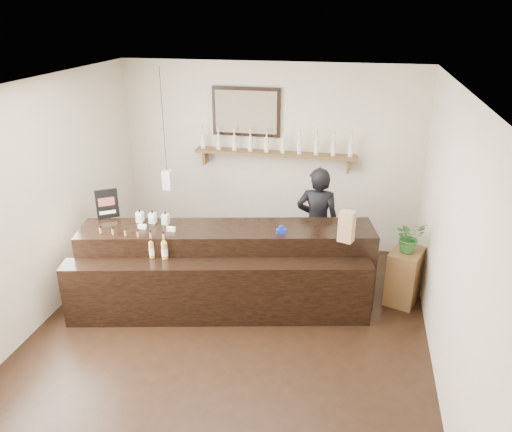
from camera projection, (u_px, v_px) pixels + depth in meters
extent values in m
plane|color=black|center=(230.00, 332.00, 5.83)|extent=(5.00, 5.00, 0.00)
plane|color=beige|center=(269.00, 157.00, 7.54)|extent=(4.50, 0.00, 4.50)
plane|color=beige|center=(123.00, 384.00, 3.03)|extent=(4.50, 0.00, 4.50)
plane|color=beige|center=(37.00, 206.00, 5.71)|extent=(0.00, 5.00, 5.00)
plane|color=beige|center=(450.00, 241.00, 4.87)|extent=(0.00, 5.00, 5.00)
plane|color=white|center=(224.00, 88.00, 4.74)|extent=(5.00, 5.00, 0.00)
cube|color=brown|center=(275.00, 154.00, 7.37)|extent=(2.40, 0.25, 0.04)
cube|color=brown|center=(205.00, 157.00, 7.64)|extent=(0.04, 0.20, 0.20)
cube|color=brown|center=(348.00, 165.00, 7.24)|extent=(0.04, 0.20, 0.20)
cube|color=black|center=(246.00, 112.00, 7.31)|extent=(1.02, 0.04, 0.72)
cube|color=#483F2E|center=(246.00, 112.00, 7.29)|extent=(0.92, 0.01, 0.62)
cube|color=white|center=(167.00, 180.00, 7.03)|extent=(0.12, 0.12, 0.28)
cylinder|color=black|center=(163.00, 120.00, 6.70)|extent=(0.01, 0.01, 1.41)
cylinder|color=beige|center=(203.00, 142.00, 7.52)|extent=(0.07, 0.07, 0.20)
cone|color=beige|center=(203.00, 133.00, 7.47)|extent=(0.07, 0.07, 0.05)
cylinder|color=beige|center=(202.00, 130.00, 7.45)|extent=(0.02, 0.02, 0.07)
cylinder|color=#D7893F|center=(202.00, 126.00, 7.43)|extent=(0.03, 0.03, 0.02)
cylinder|color=white|center=(203.00, 143.00, 7.53)|extent=(0.07, 0.07, 0.09)
cylinder|color=beige|center=(219.00, 143.00, 7.48)|extent=(0.07, 0.07, 0.20)
cone|color=beige|center=(218.00, 134.00, 7.43)|extent=(0.07, 0.07, 0.05)
cylinder|color=beige|center=(218.00, 130.00, 7.40)|extent=(0.02, 0.02, 0.07)
cylinder|color=#D7893F|center=(218.00, 127.00, 7.39)|extent=(0.03, 0.03, 0.02)
cylinder|color=white|center=(219.00, 144.00, 7.49)|extent=(0.07, 0.07, 0.09)
cylinder|color=beige|center=(234.00, 143.00, 7.43)|extent=(0.07, 0.07, 0.20)
cone|color=beige|center=(234.00, 135.00, 7.38)|extent=(0.07, 0.07, 0.05)
cylinder|color=beige|center=(234.00, 131.00, 7.36)|extent=(0.02, 0.02, 0.07)
cylinder|color=#D7893F|center=(234.00, 128.00, 7.34)|extent=(0.03, 0.03, 0.02)
cylinder|color=white|center=(234.00, 145.00, 7.44)|extent=(0.07, 0.07, 0.09)
cylinder|color=beige|center=(250.00, 144.00, 7.39)|extent=(0.07, 0.07, 0.20)
cone|color=beige|center=(250.00, 136.00, 7.34)|extent=(0.07, 0.07, 0.05)
cylinder|color=beige|center=(250.00, 132.00, 7.31)|extent=(0.02, 0.02, 0.07)
cylinder|color=#D7893F|center=(250.00, 129.00, 7.29)|extent=(0.03, 0.03, 0.02)
cylinder|color=white|center=(250.00, 146.00, 7.39)|extent=(0.07, 0.07, 0.09)
cylinder|color=beige|center=(267.00, 145.00, 7.34)|extent=(0.07, 0.07, 0.20)
cone|color=beige|center=(267.00, 137.00, 7.29)|extent=(0.07, 0.07, 0.05)
cylinder|color=beige|center=(267.00, 133.00, 7.27)|extent=(0.02, 0.02, 0.07)
cylinder|color=#D7893F|center=(267.00, 129.00, 7.25)|extent=(0.03, 0.03, 0.02)
cylinder|color=white|center=(267.00, 146.00, 7.35)|extent=(0.07, 0.07, 0.09)
cylinder|color=beige|center=(283.00, 146.00, 7.29)|extent=(0.07, 0.07, 0.20)
cone|color=beige|center=(283.00, 137.00, 7.25)|extent=(0.07, 0.07, 0.05)
cylinder|color=beige|center=(283.00, 133.00, 7.22)|extent=(0.02, 0.02, 0.07)
cylinder|color=#D7893F|center=(283.00, 130.00, 7.20)|extent=(0.03, 0.03, 0.02)
cylinder|color=white|center=(283.00, 147.00, 7.30)|extent=(0.07, 0.07, 0.09)
cylinder|color=beige|center=(300.00, 147.00, 7.25)|extent=(0.07, 0.07, 0.20)
cone|color=beige|center=(300.00, 138.00, 7.20)|extent=(0.07, 0.07, 0.05)
cylinder|color=beige|center=(300.00, 134.00, 7.18)|extent=(0.02, 0.02, 0.07)
cylinder|color=#D7893F|center=(300.00, 131.00, 7.16)|extent=(0.03, 0.03, 0.02)
cylinder|color=white|center=(300.00, 148.00, 7.26)|extent=(0.07, 0.07, 0.09)
cylinder|color=beige|center=(316.00, 148.00, 7.20)|extent=(0.07, 0.07, 0.20)
cone|color=beige|center=(317.00, 139.00, 7.15)|extent=(0.07, 0.07, 0.05)
cylinder|color=beige|center=(317.00, 135.00, 7.13)|extent=(0.02, 0.02, 0.07)
cylinder|color=#D7893F|center=(317.00, 132.00, 7.11)|extent=(0.03, 0.03, 0.02)
cylinder|color=white|center=(316.00, 149.00, 7.21)|extent=(0.07, 0.07, 0.09)
cylinder|color=beige|center=(333.00, 149.00, 7.16)|extent=(0.07, 0.07, 0.20)
cone|color=beige|center=(334.00, 140.00, 7.11)|extent=(0.07, 0.07, 0.05)
cylinder|color=beige|center=(334.00, 136.00, 7.08)|extent=(0.02, 0.02, 0.07)
cylinder|color=#D7893F|center=(334.00, 133.00, 7.07)|extent=(0.03, 0.03, 0.02)
cylinder|color=white|center=(333.00, 150.00, 7.17)|extent=(0.07, 0.07, 0.09)
cylinder|color=beige|center=(351.00, 150.00, 7.11)|extent=(0.07, 0.07, 0.20)
cone|color=beige|center=(351.00, 141.00, 7.06)|extent=(0.07, 0.07, 0.05)
cylinder|color=beige|center=(352.00, 137.00, 7.04)|extent=(0.02, 0.02, 0.07)
cylinder|color=#D7893F|center=(352.00, 133.00, 7.02)|extent=(0.03, 0.03, 0.02)
cylinder|color=white|center=(351.00, 151.00, 7.12)|extent=(0.07, 0.07, 0.09)
cube|color=black|center=(228.00, 264.00, 6.30)|extent=(3.66, 1.39, 1.01)
cube|color=black|center=(218.00, 292.00, 5.92)|extent=(3.59, 1.08, 0.76)
cube|color=white|center=(142.00, 227.00, 6.07)|extent=(0.10, 0.04, 0.05)
cube|color=white|center=(171.00, 229.00, 6.00)|extent=(0.10, 0.04, 0.05)
cube|color=#D9DF88|center=(84.00, 246.00, 6.06)|extent=(0.12, 0.12, 0.12)
cube|color=#D9DF88|center=(83.00, 237.00, 6.01)|extent=(0.12, 0.12, 0.12)
cube|color=beige|center=(140.00, 217.00, 6.24)|extent=(0.08, 0.08, 0.13)
cube|color=#D0A2B2|center=(138.00, 218.00, 6.20)|extent=(0.07, 0.00, 0.06)
cylinder|color=black|center=(139.00, 211.00, 6.21)|extent=(0.02, 0.02, 0.03)
cube|color=beige|center=(153.00, 218.00, 6.21)|extent=(0.08, 0.08, 0.13)
cube|color=#D0A2B2|center=(151.00, 220.00, 6.17)|extent=(0.07, 0.00, 0.06)
cylinder|color=black|center=(152.00, 212.00, 6.18)|extent=(0.02, 0.02, 0.03)
cube|color=beige|center=(165.00, 219.00, 6.18)|extent=(0.08, 0.08, 0.13)
cube|color=#D0A2B2|center=(164.00, 221.00, 6.13)|extent=(0.07, 0.00, 0.06)
cylinder|color=black|center=(165.00, 213.00, 6.14)|extent=(0.02, 0.02, 0.03)
cylinder|color=#B6823D|center=(102.00, 245.00, 6.00)|extent=(0.07, 0.07, 0.20)
cone|color=#B6823D|center=(101.00, 235.00, 5.95)|extent=(0.07, 0.07, 0.05)
cylinder|color=#B6823D|center=(100.00, 230.00, 5.93)|extent=(0.02, 0.02, 0.07)
cylinder|color=black|center=(100.00, 227.00, 5.91)|extent=(0.03, 0.03, 0.02)
cylinder|color=white|center=(102.00, 246.00, 6.01)|extent=(0.07, 0.07, 0.09)
cylinder|color=#B6823D|center=(114.00, 246.00, 5.97)|extent=(0.07, 0.07, 0.20)
cone|color=#B6823D|center=(113.00, 236.00, 5.92)|extent=(0.07, 0.07, 0.05)
cylinder|color=#B6823D|center=(113.00, 232.00, 5.90)|extent=(0.02, 0.02, 0.07)
cylinder|color=black|center=(112.00, 228.00, 5.88)|extent=(0.03, 0.03, 0.02)
cylinder|color=white|center=(115.00, 247.00, 5.98)|extent=(0.07, 0.07, 0.09)
cylinder|color=#B6823D|center=(127.00, 247.00, 5.94)|extent=(0.07, 0.07, 0.20)
cone|color=#B6823D|center=(126.00, 237.00, 5.89)|extent=(0.07, 0.07, 0.05)
cylinder|color=#B6823D|center=(125.00, 233.00, 5.87)|extent=(0.02, 0.02, 0.07)
cylinder|color=black|center=(125.00, 229.00, 5.85)|extent=(0.03, 0.03, 0.02)
cylinder|color=white|center=(127.00, 248.00, 5.95)|extent=(0.07, 0.07, 0.09)
cylinder|color=#B6823D|center=(139.00, 248.00, 5.91)|extent=(0.07, 0.07, 0.20)
cone|color=#B6823D|center=(138.00, 238.00, 5.86)|extent=(0.07, 0.07, 0.05)
cylinder|color=#B6823D|center=(138.00, 234.00, 5.84)|extent=(0.02, 0.02, 0.07)
cylinder|color=black|center=(137.00, 230.00, 5.82)|extent=(0.03, 0.03, 0.02)
cylinder|color=white|center=(139.00, 250.00, 5.92)|extent=(0.07, 0.07, 0.09)
cylinder|color=#B6823D|center=(152.00, 249.00, 5.88)|extent=(0.07, 0.07, 0.20)
cone|color=#B6823D|center=(151.00, 240.00, 5.83)|extent=(0.07, 0.07, 0.05)
cylinder|color=#B6823D|center=(151.00, 235.00, 5.81)|extent=(0.02, 0.02, 0.07)
cylinder|color=black|center=(150.00, 231.00, 5.79)|extent=(0.03, 0.03, 0.02)
cylinder|color=white|center=(152.00, 251.00, 5.89)|extent=(0.07, 0.07, 0.09)
cylinder|color=#B6823D|center=(165.00, 251.00, 5.85)|extent=(0.07, 0.07, 0.20)
cone|color=#B6823D|center=(164.00, 241.00, 5.80)|extent=(0.07, 0.07, 0.05)
cylinder|color=#B6823D|center=(163.00, 236.00, 5.78)|extent=(0.02, 0.02, 0.07)
cylinder|color=black|center=(163.00, 233.00, 5.76)|extent=(0.03, 0.03, 0.02)
cylinder|color=white|center=(165.00, 252.00, 5.86)|extent=(0.07, 0.07, 0.09)
cube|color=black|center=(107.00, 204.00, 6.31)|extent=(0.24, 0.17, 0.39)
cube|color=brown|center=(106.00, 202.00, 6.29)|extent=(0.17, 0.11, 0.11)
cube|color=white|center=(108.00, 212.00, 6.35)|extent=(0.17, 0.11, 0.04)
cube|color=#A27B4E|center=(347.00, 227.00, 5.69)|extent=(0.20, 0.17, 0.37)
cube|color=black|center=(346.00, 233.00, 5.65)|extent=(0.10, 0.04, 0.07)
cube|color=#1729A3|center=(281.00, 231.00, 5.95)|extent=(0.13, 0.08, 0.06)
cylinder|color=#1729A3|center=(281.00, 228.00, 5.93)|extent=(0.07, 0.05, 0.06)
cube|color=brown|center=(404.00, 276.00, 6.32)|extent=(0.50, 0.58, 0.71)
imported|color=#2B6227|center=(409.00, 237.00, 6.10)|extent=(0.46, 0.45, 0.40)
imported|color=black|center=(318.00, 216.00, 6.72)|extent=(0.67, 0.45, 1.79)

